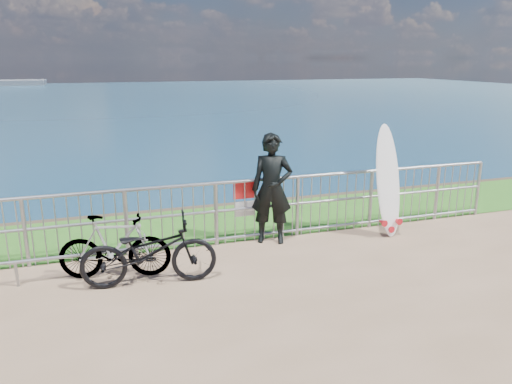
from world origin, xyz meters
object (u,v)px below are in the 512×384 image
object	(u,v)px
surfer	(272,189)
bicycle_near	(149,251)
bicycle_far	(115,246)
surfboard	(388,185)

from	to	relation	value
surfer	bicycle_near	xyz separation A→B (m)	(-2.23, -1.07, -0.46)
bicycle_near	surfer	bearing A→B (deg)	-58.77
bicycle_near	bicycle_far	world-z (taller)	bicycle_near
surfer	surfboard	bearing A→B (deg)	14.86
bicycle_far	surfer	bearing A→B (deg)	-63.51
surfboard	bicycle_far	world-z (taller)	surfboard
surfboard	bicycle_far	xyz separation A→B (m)	(-4.79, -0.38, -0.45)
surfer	bicycle_near	size ratio (longest dim) A/B	1.01
surfboard	bicycle_near	distance (m)	4.44
surfboard	bicycle_near	bearing A→B (deg)	-169.92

